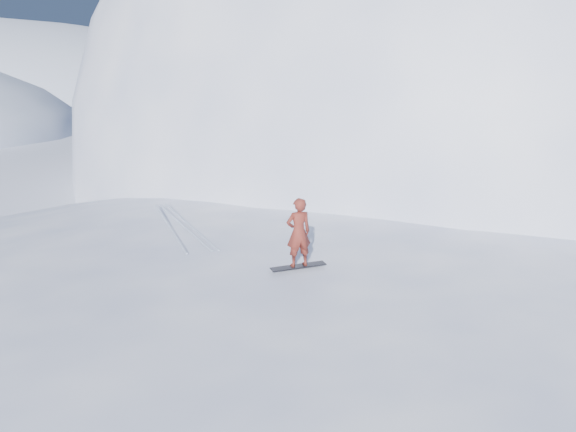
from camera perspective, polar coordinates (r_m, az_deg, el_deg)
name	(u,v)px	position (r m, az deg, el deg)	size (l,w,h in m)	color
ground	(271,349)	(14.44, -1.89, -14.60)	(400.00, 400.00, 0.00)	white
near_ridge	(279,300)	(17.23, -1.03, -9.31)	(36.00, 28.00, 4.80)	white
summit_peak	(448,161)	(46.13, 17.39, 5.84)	(60.00, 56.00, 56.00)	white
peak_shoulder	(343,183)	(35.38, 6.14, 3.67)	(28.00, 24.00, 18.00)	white
wind_bumps	(237,318)	(16.17, -5.68, -11.17)	(16.00, 14.40, 1.00)	white
snowboard	(298,266)	(13.41, 1.16, -5.59)	(1.49, 0.28, 0.02)	black
snowboarder	(299,232)	(13.11, 1.18, -1.84)	(0.66, 0.43, 1.81)	maroon
board_tracks	(180,224)	(17.43, -11.93, -0.87)	(1.63, 5.97, 0.04)	silver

